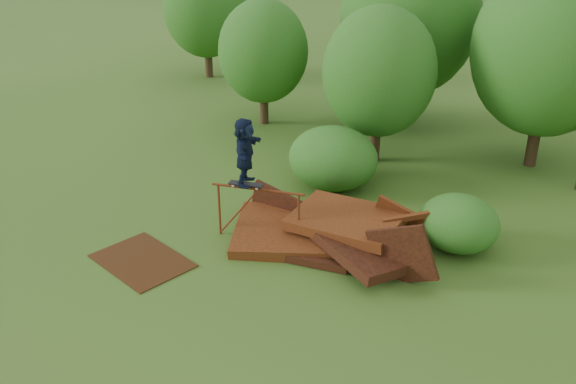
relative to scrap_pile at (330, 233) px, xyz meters
The scene contains 13 objects.
ground 2.83m from the scrap_pile, 88.40° to the right, with size 240.00×240.00×0.00m, color #2D5116.
scrap_pile is the anchor object (origin of this frame).
grind_rail 1.94m from the scrap_pile, 155.22° to the right, with size 2.30×0.77×1.44m.
skateboard 2.42m from the scrap_pile, 156.29° to the right, with size 0.89×0.48×0.09m.
skater 2.93m from the scrap_pile, 156.29° to the right, with size 1.57×0.50×1.69m, color black.
flat_plate 4.63m from the scrap_pile, 136.95° to the right, with size 2.29×1.64×0.03m, color #3A200C.
tree_0 9.59m from the scrap_pile, 135.14° to the left, with size 3.27×3.27×4.61m.
tree_1 10.22m from the scrap_pile, 103.23° to the left, with size 4.91×4.91×6.83m.
tree_2 6.30m from the scrap_pile, 105.03° to the left, with size 3.54×3.54×4.99m.
tree_3 9.10m from the scrap_pile, 69.91° to the left, with size 4.62×4.62×6.41m.
tree_6 16.48m from the scrap_pile, 140.02° to the left, with size 3.82×3.82×5.34m.
shrub_left 3.48m from the scrap_pile, 118.40° to the left, with size 2.66×2.46×1.84m, color #274F15.
shrub_right 3.16m from the scrap_pile, 29.75° to the left, with size 1.98×1.82×1.41m, color #274F15.
Camera 1 is at (6.66, -9.46, 8.19)m, focal length 40.00 mm.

